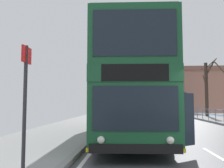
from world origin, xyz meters
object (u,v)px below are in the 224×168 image
(bus_stop_sign_near, at_px, (25,94))
(bare_tree_far_02, at_px, (175,93))
(background_bus_far_lane, at_px, (169,104))
(bare_tree_far_00, at_px, (207,87))
(background_building_00, at_px, (211,91))
(double_decker_bus_main, at_px, (129,89))

(bus_stop_sign_near, distance_m, bare_tree_far_02, 40.45)
(bus_stop_sign_near, bearing_deg, bare_tree_far_02, 74.91)
(background_bus_far_lane, relative_size, bus_stop_sign_near, 3.68)
(bare_tree_far_00, bearing_deg, background_building_00, 70.55)
(bare_tree_far_02, bearing_deg, background_building_00, 31.61)
(double_decker_bus_main, distance_m, background_bus_far_lane, 22.58)
(bare_tree_far_00, relative_size, background_building_00, 0.48)
(background_bus_far_lane, height_order, bare_tree_far_00, bare_tree_far_00)
(bare_tree_far_00, xyz_separation_m, background_building_00, (6.83, 19.34, 0.50))
(double_decker_bus_main, height_order, background_bus_far_lane, double_decker_bus_main)
(background_bus_far_lane, xyz_separation_m, bus_stop_sign_near, (-7.67, -28.61, 0.21))
(double_decker_bus_main, distance_m, background_building_00, 40.50)
(background_bus_far_lane, bearing_deg, bus_stop_sign_near, -105.00)
(background_bus_far_lane, xyz_separation_m, bare_tree_far_02, (2.86, 10.41, 1.93))
(bus_stop_sign_near, xyz_separation_m, background_building_00, (18.33, 43.82, 2.24))
(double_decker_bus_main, xyz_separation_m, bare_tree_far_00, (9.28, 17.78, 1.24))
(double_decker_bus_main, height_order, bare_tree_far_02, bare_tree_far_02)
(double_decker_bus_main, height_order, background_building_00, background_building_00)
(double_decker_bus_main, bearing_deg, background_bus_far_lane, 76.05)
(bare_tree_far_02, bearing_deg, bus_stop_sign_near, -105.09)
(bus_stop_sign_near, bearing_deg, background_building_00, 67.30)
(background_bus_far_lane, bearing_deg, double_decker_bus_main, -103.95)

